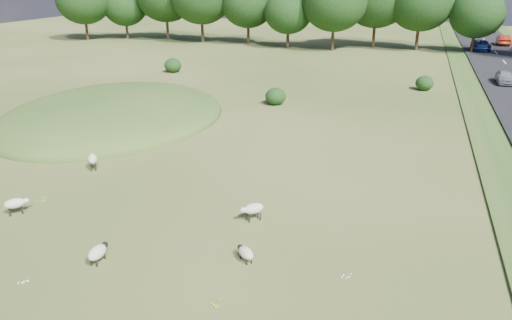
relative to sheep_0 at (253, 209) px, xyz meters
The scene contains 13 objects.
ground 21.14m from the sheep_0, 99.28° to the left, with size 160.00×160.00×0.00m, color #2F5019.
mound 20.07m from the sheep_0, 140.17° to the left, with size 16.00×20.00×4.00m, color #33561E.
treeline 56.78m from the sheep_0, 94.54° to the left, with size 96.28×14.66×11.70m.
shrubs 28.84m from the sheep_0, 105.19° to the left, with size 28.69×12.60×1.57m.
sheep_0 is the anchor object (origin of this frame).
sheep_1 3.40m from the sheep_0, 76.83° to the right, with size 0.96×0.90×0.58m.
sheep_2 10.87m from the sheep_0, 165.51° to the right, with size 0.99×1.01×0.78m.
sheep_3 6.83m from the sheep_0, 132.05° to the right, with size 0.54×1.17×0.68m.
sheep_4 11.03m from the sheep_0, 163.03° to the left, with size 1.00×1.19×0.87m.
car_0 86.98m from the sheep_0, 77.72° to the left, with size 2.15×5.29×1.54m, color black.
car_1 60.34m from the sheep_0, 75.90° to the left, with size 2.39×5.17×1.44m, color navy.
car_2 68.27m from the sheep_0, 74.28° to the left, with size 1.57×4.51×1.48m, color maroon.
car_6 37.72m from the sheep_0, 67.07° to the left, with size 1.52×3.78×1.29m, color #93949A.
Camera 1 is at (9.60, -19.86, 10.35)m, focal length 35.00 mm.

